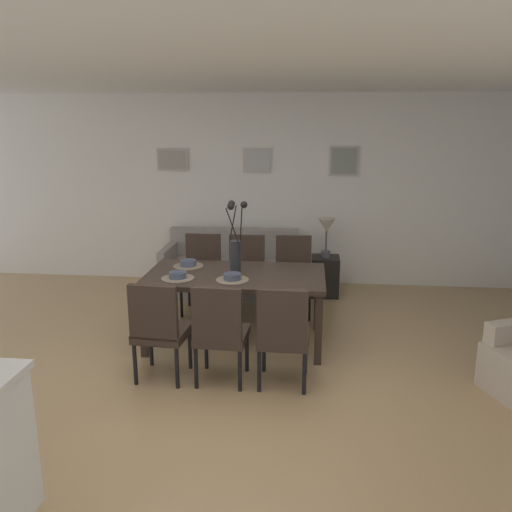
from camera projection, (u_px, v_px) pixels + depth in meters
The scene contains 23 objects.
ground_plane at pixel (231, 390), 4.52m from camera, with size 9.00×9.00×0.00m, color tan.
back_wall_panel at pixel (265, 190), 7.33m from camera, with size 9.00×0.10×2.60m, color white.
ceiling_panel at pixel (235, 70), 4.25m from camera, with size 9.00×7.20×0.08m, color white.
dining_table at pixel (236, 281), 5.35m from camera, with size 1.80×1.00×0.74m.
dining_chair_near_left at pixel (159, 326), 4.57m from camera, with size 0.47×0.47×0.92m.
dining_chair_near_right at pixel (202, 269), 6.32m from camera, with size 0.45×0.45×0.92m.
dining_chair_far_left at pixel (220, 329), 4.51m from camera, with size 0.46×0.46×0.92m.
dining_chair_far_right at pixel (246, 271), 6.26m from camera, with size 0.45×0.45×0.92m.
dining_chair_mid_left at pixel (283, 332), 4.46m from camera, with size 0.45×0.45×0.92m.
dining_chair_mid_right at pixel (293, 272), 6.23m from camera, with size 0.45×0.45×0.92m.
centerpiece_vase at pixel (235, 246), 5.27m from camera, with size 0.21×0.23×0.73m.
placemat_near_left at pixel (178, 278), 5.17m from camera, with size 0.32×0.32×0.01m, color #7F705B.
bowl_near_left at pixel (178, 274), 5.16m from camera, with size 0.17×0.17×0.07m.
placemat_near_right at pixel (188, 266), 5.60m from camera, with size 0.32×0.32×0.01m, color #7F705B.
bowl_near_right at pixel (188, 263), 5.59m from camera, with size 0.17×0.17×0.07m.
placemat_far_left at pixel (232, 280), 5.12m from camera, with size 0.32×0.32×0.01m, color #7F705B.
bowl_far_left at pixel (232, 276), 5.11m from camera, with size 0.17×0.17×0.07m.
sofa at pixel (231, 271), 7.09m from camera, with size 1.77×0.84×0.80m.
side_table at pixel (325, 276), 6.92m from camera, with size 0.36×0.36×0.52m, color black.
table_lamp at pixel (327, 229), 6.77m from camera, with size 0.22×0.22×0.51m.
framed_picture_left at pixel (173, 160), 7.28m from camera, with size 0.44×0.03×0.30m.
framed_picture_center at pixel (257, 160), 7.16m from camera, with size 0.38×0.03×0.33m.
framed_picture_right at pixel (344, 161), 7.05m from camera, with size 0.39×0.03×0.39m.
Camera 1 is at (0.63, -4.05, 2.24)m, focal length 37.03 mm.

